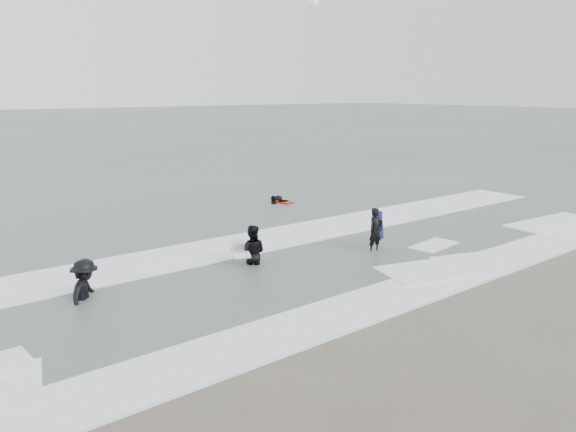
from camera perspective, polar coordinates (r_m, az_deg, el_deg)
ground at (r=16.25m, az=10.94°, el=-6.87°), size 320.00×320.00×0.00m
surfer_centre at (r=19.25m, az=8.82°, el=-3.68°), size 0.57×0.38×1.56m
surfer_wading at (r=17.76m, az=-3.65°, el=-4.95°), size 1.13×1.11×1.83m
surfer_breaker at (r=15.74m, az=-19.80°, el=-8.07°), size 1.39×1.43×1.97m
surfer_right_near at (r=26.89m, az=-1.46°, el=1.16°), size 0.99×0.86×1.60m
surfer_right_far at (r=27.41m, az=-0.98°, el=1.38°), size 0.81×0.60×1.50m
surf_foam at (r=18.75m, az=2.44°, el=-3.85°), size 30.03×9.06×0.09m
bodyboards at (r=21.21m, az=1.11°, el=-0.60°), size 7.71×8.94×1.25m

